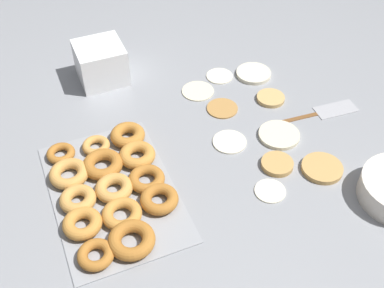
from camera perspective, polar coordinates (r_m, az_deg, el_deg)
name	(u,v)px	position (r m, az deg, el deg)	size (l,w,h in m)	color
ground_plane	(222,132)	(1.42, 3.61, 1.45)	(3.00, 3.00, 0.00)	gray
pancake_0	(279,135)	(1.42, 10.28, 1.06)	(0.12, 0.12, 0.01)	beige
pancake_1	(277,164)	(1.33, 10.06, -2.35)	(0.09, 0.09, 0.02)	tan
pancake_2	(222,108)	(1.49, 3.61, 4.31)	(0.10, 0.10, 0.01)	#B27F42
pancake_3	(254,74)	(1.64, 7.31, 8.28)	(0.12, 0.12, 0.01)	beige
pancake_4	(322,168)	(1.35, 15.16, -2.78)	(0.11, 0.11, 0.01)	tan
pancake_5	(270,191)	(1.27, 9.25, -5.46)	(0.08, 0.08, 0.01)	silver
pancake_6	(230,141)	(1.39, 4.56, 0.35)	(0.10, 0.10, 0.01)	silver
pancake_7	(271,98)	(1.55, 9.30, 5.39)	(0.09, 0.09, 0.01)	tan
pancake_8	(198,91)	(1.56, 0.70, 6.35)	(0.10, 0.10, 0.01)	beige
pancake_9	(220,76)	(1.63, 3.29, 8.10)	(0.09, 0.09, 0.01)	silver
donut_tray	(112,188)	(1.26, -9.45, -5.11)	(0.46, 0.31, 0.04)	#93969B
container_stack	(101,63)	(1.61, -10.76, 9.42)	(0.15, 0.15, 0.13)	white
spatula	(327,111)	(1.54, 15.68, 3.76)	(0.07, 0.29, 0.01)	brown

